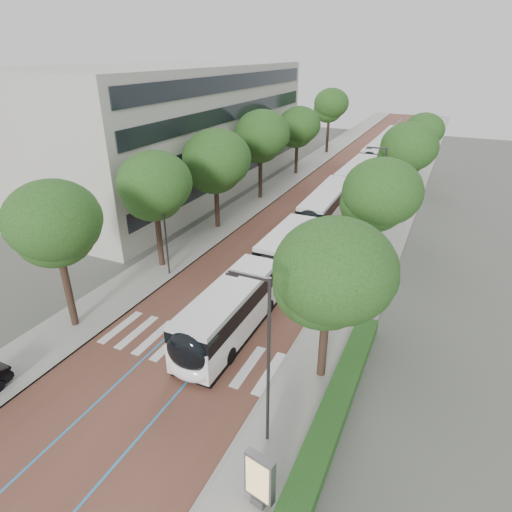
{
  "coord_description": "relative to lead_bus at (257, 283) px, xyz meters",
  "views": [
    {
      "loc": [
        11.96,
        -15.36,
        15.43
      ],
      "look_at": [
        0.63,
        9.2,
        2.4
      ],
      "focal_mm": 30.0,
      "sensor_mm": 36.0,
      "label": 1
    }
  ],
  "objects": [
    {
      "name": "ad_panel",
      "position": [
        5.95,
        -12.81,
        -0.22
      ],
      "size": [
        1.22,
        0.55,
        2.46
      ],
      "rotation": [
        0.0,
        0.0,
        -0.19
      ],
      "color": "#59595B",
      "rests_on": "sidewalk_right"
    },
    {
      "name": "lane_line_right",
      "position": [
        -0.17,
        33.04,
        -1.6
      ],
      "size": [
        0.12,
        126.0,
        0.01
      ],
      "primitive_type": "cube",
      "color": "#277EC3",
      "rests_on": "road"
    },
    {
      "name": "kerb_right",
      "position": [
        3.83,
        33.04,
        -1.57
      ],
      "size": [
        0.2,
        140.0,
        0.14
      ],
      "primitive_type": "cube",
      "color": "gray",
      "rests_on": "ground"
    },
    {
      "name": "ground",
      "position": [
        -1.77,
        -6.96,
        -1.63
      ],
      "size": [
        160.0,
        160.0,
        0.0
      ],
      "primitive_type": "plane",
      "color": "#51544C",
      "rests_on": "ground"
    },
    {
      "name": "bus_queued_2",
      "position": [
        -0.12,
        42.23,
        -0.0
      ],
      "size": [
        2.65,
        12.42,
        3.2
      ],
      "rotation": [
        0.0,
        0.0,
        -0.01
      ],
      "color": "white",
      "rests_on": "ground"
    },
    {
      "name": "lead_bus",
      "position": [
        0.0,
        0.0,
        0.0
      ],
      "size": [
        2.56,
        18.4,
        3.2
      ],
      "rotation": [
        0.0,
        0.0,
        0.0
      ],
      "color": "black",
      "rests_on": "ground"
    },
    {
      "name": "office_building",
      "position": [
        -21.24,
        21.04,
        5.37
      ],
      "size": [
        18.11,
        40.0,
        14.0
      ],
      "color": "#A09E94",
      "rests_on": "ground"
    },
    {
      "name": "hedge",
      "position": [
        7.33,
        -6.96,
        -1.11
      ],
      "size": [
        1.2,
        14.0,
        0.8
      ],
      "primitive_type": "cube",
      "color": "#204919",
      "rests_on": "sidewalk_right"
    },
    {
      "name": "streetlight_near",
      "position": [
        4.85,
        -9.96,
        3.19
      ],
      "size": [
        1.82,
        0.2,
        8.0
      ],
      "color": "#303032",
      "rests_on": "sidewalk_right"
    },
    {
      "name": "sidewalk_left",
      "position": [
        -9.27,
        33.04,
        -1.57
      ],
      "size": [
        4.0,
        140.0,
        0.12
      ],
      "primitive_type": "cube",
      "color": "gray",
      "rests_on": "ground"
    },
    {
      "name": "bus_queued_0",
      "position": [
        -0.24,
        16.39,
        -0.0
      ],
      "size": [
        2.78,
        12.45,
        3.2
      ],
      "rotation": [
        0.0,
        0.0,
        0.02
      ],
      "color": "white",
      "rests_on": "ground"
    },
    {
      "name": "lane_line_left",
      "position": [
        -3.37,
        33.04,
        -1.6
      ],
      "size": [
        0.12,
        126.0,
        0.01
      ],
      "primitive_type": "cube",
      "color": "#277EC3",
      "rests_on": "road"
    },
    {
      "name": "kerb_left",
      "position": [
        -7.37,
        33.04,
        -1.57
      ],
      "size": [
        0.2,
        140.0,
        0.14
      ],
      "primitive_type": "cube",
      "color": "gray",
      "rests_on": "ground"
    },
    {
      "name": "trees_right",
      "position": [
        5.93,
        12.71,
        4.45
      ],
      "size": [
        5.75,
        47.35,
        8.92
      ],
      "color": "black",
      "rests_on": "ground"
    },
    {
      "name": "bus_queued_1",
      "position": [
        -0.08,
        28.54,
        -0.0
      ],
      "size": [
        2.73,
        12.44,
        3.2
      ],
      "rotation": [
        0.0,
        0.0,
        -0.02
      ],
      "color": "white",
      "rests_on": "ground"
    },
    {
      "name": "road",
      "position": [
        -1.77,
        33.04,
        -1.62
      ],
      "size": [
        11.0,
        140.0,
        0.02
      ],
      "primitive_type": "cube",
      "color": "brown",
      "rests_on": "ground"
    },
    {
      "name": "streetlight_far",
      "position": [
        4.85,
        15.04,
        3.19
      ],
      "size": [
        1.82,
        0.2,
        8.0
      ],
      "color": "#303032",
      "rests_on": "sidewalk_right"
    },
    {
      "name": "zebra_crossing",
      "position": [
        -1.57,
        -5.96,
        -1.6
      ],
      "size": [
        10.55,
        3.6,
        0.01
      ],
      "color": "silver",
      "rests_on": "ground"
    },
    {
      "name": "lamp_post_left",
      "position": [
        -7.87,
        1.04,
        2.49
      ],
      "size": [
        0.14,
        0.14,
        8.0
      ],
      "primitive_type": "cylinder",
      "color": "#303032",
      "rests_on": "sidewalk_left"
    },
    {
      "name": "trees_left",
      "position": [
        -9.27,
        18.5,
        4.82
      ],
      "size": [
        6.18,
        60.34,
        9.6
      ],
      "color": "black",
      "rests_on": "ground"
    },
    {
      "name": "sidewalk_right",
      "position": [
        5.73,
        33.04,
        -1.57
      ],
      "size": [
        4.0,
        140.0,
        0.12
      ],
      "primitive_type": "cube",
      "color": "gray",
      "rests_on": "ground"
    },
    {
      "name": "bus_queued_3",
      "position": [
        -0.07,
        54.48,
        -0.0
      ],
      "size": [
        2.57,
        12.4,
        3.2
      ],
      "rotation": [
        0.0,
        0.0,
        0.0
      ],
      "color": "white",
      "rests_on": "ground"
    }
  ]
}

